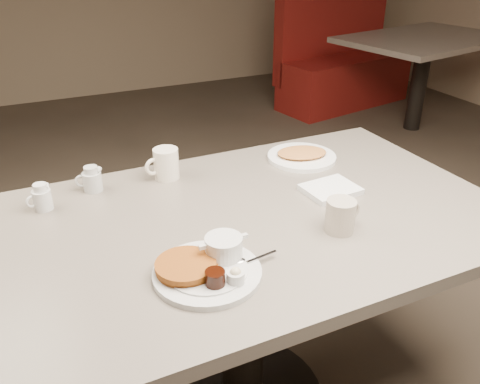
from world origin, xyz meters
name	(u,v)px	position (x,y,z in m)	size (l,w,h in m)	color
diner_table	(243,266)	(0.00, 0.00, 0.58)	(1.50, 0.90, 0.75)	slate
main_plate	(208,265)	(-0.19, -0.20, 0.77)	(0.31, 0.26, 0.07)	silver
coffee_mug_near	(341,215)	(0.21, -0.17, 0.80)	(0.12, 0.09, 0.09)	#B1A493
napkin	(330,189)	(0.31, 0.02, 0.76)	(0.17, 0.14, 0.02)	silver
coffee_mug_far	(165,164)	(-0.12, 0.33, 0.80)	(0.12, 0.09, 0.10)	white
creamer_left	(42,198)	(-0.50, 0.29, 0.79)	(0.08, 0.06, 0.08)	silver
creamer_right	(92,180)	(-0.35, 0.34, 0.79)	(0.09, 0.07, 0.08)	beige
hash_plate	(302,156)	(0.36, 0.28, 0.76)	(0.29, 0.29, 0.04)	white
booth_back_right	(348,62)	(2.33, 2.65, 0.41)	(1.53, 1.72, 1.12)	maroon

